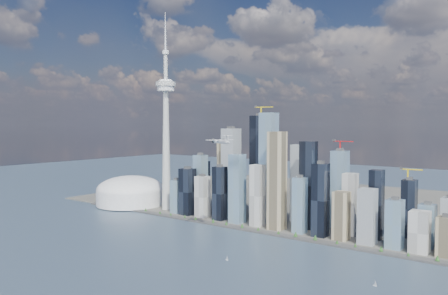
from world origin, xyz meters
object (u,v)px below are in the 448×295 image
Objects in this scene: dome_stadium at (130,192)px; airplane at (221,141)px; sailboat_east at (375,284)px; sailboat_west at (227,259)px; needle_tower at (166,127)px.

airplane reaches higher than dome_stadium.
sailboat_east is at bearing 10.72° from airplane.
needle_tower is at bearing 159.56° from sailboat_west.
sailboat_west is 0.91× the size of sailboat_east.
dome_stadium is at bearing -174.73° from airplane.
sailboat_west is at bearing -33.08° from needle_tower.
dome_stadium is at bearing -172.77° from sailboat_east.
dome_stadium is 605.06m from sailboat_west.
dome_stadium is 20.44× the size of sailboat_east.
dome_stadium reaches higher than sailboat_west.
needle_tower is at bearing 4.09° from dome_stadium.
sailboat_east is (349.25, -77.42, -204.10)m from airplane.
needle_tower is at bearing 176.55° from airplane.
airplane reaches higher than sailboat_west.
needle_tower reaches higher than airplane.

